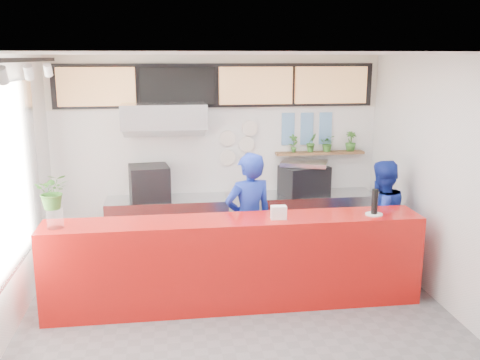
% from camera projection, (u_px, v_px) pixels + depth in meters
% --- Properties ---
extents(floor, '(5.00, 5.00, 0.00)m').
position_uv_depth(floor, '(240.00, 320.00, 6.17)').
color(floor, slate).
rests_on(floor, ground).
extents(ceiling, '(5.00, 5.00, 0.00)m').
position_uv_depth(ceiling, '(240.00, 54.00, 5.50)').
color(ceiling, silver).
extents(wall_back, '(5.00, 0.00, 5.00)m').
position_uv_depth(wall_back, '(218.00, 154.00, 8.25)').
color(wall_back, white).
rests_on(wall_back, ground).
extents(wall_left, '(0.00, 5.00, 5.00)m').
position_uv_depth(wall_left, '(0.00, 203.00, 5.50)').
color(wall_left, white).
rests_on(wall_left, ground).
extents(wall_right, '(0.00, 5.00, 5.00)m').
position_uv_depth(wall_right, '(454.00, 187.00, 6.17)').
color(wall_right, white).
rests_on(wall_right, ground).
extents(service_counter, '(4.50, 0.60, 1.10)m').
position_uv_depth(service_counter, '(235.00, 262.00, 6.44)').
color(service_counter, red).
rests_on(service_counter, ground).
extents(cream_band, '(5.00, 0.02, 0.80)m').
position_uv_depth(cream_band, '(217.00, 82.00, 7.99)').
color(cream_band, beige).
rests_on(cream_band, wall_back).
extents(prep_bench, '(1.80, 0.60, 0.90)m').
position_uv_depth(prep_bench, '(168.00, 227.00, 8.09)').
color(prep_bench, '#B2B5BA').
rests_on(prep_bench, ground).
extents(panini_oven, '(0.63, 0.63, 0.51)m').
position_uv_depth(panini_oven, '(149.00, 183.00, 7.90)').
color(panini_oven, black).
rests_on(panini_oven, prep_bench).
extents(extraction_hood, '(1.20, 0.70, 0.35)m').
position_uv_depth(extraction_hood, '(164.00, 115.00, 7.66)').
color(extraction_hood, '#B2B5BA').
rests_on(extraction_hood, ceiling).
extents(hood_lip, '(1.20, 0.69, 0.31)m').
position_uv_depth(hood_lip, '(165.00, 129.00, 7.70)').
color(hood_lip, '#B2B5BA').
rests_on(hood_lip, ceiling).
extents(right_bench, '(1.80, 0.60, 0.90)m').
position_uv_depth(right_bench, '(315.00, 221.00, 8.40)').
color(right_bench, '#B2B5BA').
rests_on(right_bench, ground).
extents(espresso_machine, '(0.79, 0.65, 0.44)m').
position_uv_depth(espresso_machine, '(304.00, 180.00, 8.22)').
color(espresso_machine, black).
rests_on(espresso_machine, right_bench).
extents(espresso_tray, '(0.82, 0.70, 0.06)m').
position_uv_depth(espresso_tray, '(305.00, 163.00, 8.16)').
color(espresso_tray, silver).
rests_on(espresso_tray, espresso_machine).
extents(herb_shelf, '(1.40, 0.18, 0.04)m').
position_uv_depth(herb_shelf, '(320.00, 153.00, 8.37)').
color(herb_shelf, brown).
rests_on(herb_shelf, wall_back).
extents(menu_board_far_left, '(1.10, 0.10, 0.55)m').
position_uv_depth(menu_board_far_left, '(96.00, 87.00, 7.66)').
color(menu_board_far_left, tan).
rests_on(menu_board_far_left, wall_back).
extents(menu_board_mid_left, '(1.10, 0.10, 0.55)m').
position_uv_depth(menu_board_mid_left, '(178.00, 86.00, 7.82)').
color(menu_board_mid_left, black).
rests_on(menu_board_mid_left, wall_back).
extents(menu_board_mid_right, '(1.10, 0.10, 0.55)m').
position_uv_depth(menu_board_mid_right, '(256.00, 86.00, 7.97)').
color(menu_board_mid_right, tan).
rests_on(menu_board_mid_right, wall_back).
extents(menu_board_far_right, '(1.10, 0.10, 0.55)m').
position_uv_depth(menu_board_far_right, '(331.00, 85.00, 8.13)').
color(menu_board_far_right, tan).
rests_on(menu_board_far_right, wall_back).
extents(soffit, '(4.80, 0.04, 0.65)m').
position_uv_depth(soffit, '(217.00, 86.00, 7.98)').
color(soffit, black).
rests_on(soffit, wall_back).
extents(window_pane, '(0.04, 2.20, 1.90)m').
position_uv_depth(window_pane, '(9.00, 178.00, 5.75)').
color(window_pane, silver).
rests_on(window_pane, wall_left).
extents(window_frame, '(0.03, 2.30, 2.00)m').
position_uv_depth(window_frame, '(11.00, 177.00, 5.75)').
color(window_frame, '#B2B5BA').
rests_on(window_frame, wall_left).
extents(track_rail, '(0.05, 2.40, 0.04)m').
position_uv_depth(track_rail, '(28.00, 60.00, 5.23)').
color(track_rail, black).
rests_on(track_rail, ceiling).
extents(dec_plate_a, '(0.24, 0.03, 0.24)m').
position_uv_depth(dec_plate_a, '(227.00, 138.00, 8.19)').
color(dec_plate_a, silver).
rests_on(dec_plate_a, wall_back).
extents(dec_plate_b, '(0.24, 0.03, 0.24)m').
position_uv_depth(dec_plate_b, '(247.00, 144.00, 8.25)').
color(dec_plate_b, silver).
rests_on(dec_plate_b, wall_back).
extents(dec_plate_c, '(0.24, 0.03, 0.24)m').
position_uv_depth(dec_plate_c, '(228.00, 158.00, 8.25)').
color(dec_plate_c, silver).
rests_on(dec_plate_c, wall_back).
extents(dec_plate_d, '(0.24, 0.03, 0.24)m').
position_uv_depth(dec_plate_d, '(250.00, 128.00, 8.20)').
color(dec_plate_d, silver).
rests_on(dec_plate_d, wall_back).
extents(photo_frame_a, '(0.20, 0.02, 0.25)m').
position_uv_depth(photo_frame_a, '(288.00, 121.00, 8.27)').
color(photo_frame_a, '#598CBF').
rests_on(photo_frame_a, wall_back).
extents(photo_frame_b, '(0.20, 0.02, 0.25)m').
position_uv_depth(photo_frame_b, '(307.00, 121.00, 8.31)').
color(photo_frame_b, '#598CBF').
rests_on(photo_frame_b, wall_back).
extents(photo_frame_c, '(0.20, 0.02, 0.25)m').
position_uv_depth(photo_frame_c, '(326.00, 120.00, 8.35)').
color(photo_frame_c, '#598CBF').
rests_on(photo_frame_c, wall_back).
extents(photo_frame_d, '(0.20, 0.02, 0.25)m').
position_uv_depth(photo_frame_d, '(288.00, 137.00, 8.32)').
color(photo_frame_d, '#598CBF').
rests_on(photo_frame_d, wall_back).
extents(photo_frame_e, '(0.20, 0.02, 0.25)m').
position_uv_depth(photo_frame_e, '(307.00, 137.00, 8.36)').
color(photo_frame_e, '#598CBF').
rests_on(photo_frame_e, wall_back).
extents(photo_frame_f, '(0.20, 0.02, 0.25)m').
position_uv_depth(photo_frame_f, '(325.00, 136.00, 8.40)').
color(photo_frame_f, '#598CBF').
rests_on(photo_frame_f, wall_back).
extents(staff_center, '(0.75, 0.59, 1.80)m').
position_uv_depth(staff_center, '(249.00, 221.00, 6.90)').
color(staff_center, '#162A9A').
rests_on(staff_center, ground).
extents(staff_right, '(0.96, 0.85, 1.63)m').
position_uv_depth(staff_right, '(380.00, 219.00, 7.25)').
color(staff_right, '#162A9A').
rests_on(staff_right, ground).
extents(herb_a, '(0.17, 0.14, 0.28)m').
position_uv_depth(herb_a, '(294.00, 143.00, 8.27)').
color(herb_a, '#377027').
rests_on(herb_a, herb_shelf).
extents(herb_b, '(0.20, 0.18, 0.30)m').
position_uv_depth(herb_b, '(312.00, 142.00, 8.31)').
color(herb_b, '#377027').
rests_on(herb_b, herb_shelf).
extents(herb_c, '(0.28, 0.26, 0.26)m').
position_uv_depth(herb_c, '(328.00, 143.00, 8.35)').
color(herb_c, '#377027').
rests_on(herb_c, herb_shelf).
extents(herb_d, '(0.19, 0.17, 0.31)m').
position_uv_depth(herb_d, '(351.00, 141.00, 8.39)').
color(herb_d, '#377027').
rests_on(herb_d, herb_shelf).
extents(glass_vase, '(0.21, 0.21, 0.23)m').
position_uv_depth(glass_vase, '(55.00, 218.00, 5.96)').
color(glass_vase, white).
rests_on(glass_vase, service_counter).
extents(basil_vase, '(0.41, 0.37, 0.41)m').
position_uv_depth(basil_vase, '(53.00, 191.00, 5.89)').
color(basil_vase, '#377027').
rests_on(basil_vase, glass_vase).
extents(napkin_holder, '(0.18, 0.12, 0.16)m').
position_uv_depth(napkin_holder, '(279.00, 212.00, 6.29)').
color(napkin_holder, white).
rests_on(napkin_holder, service_counter).
extents(white_plate, '(0.25, 0.25, 0.02)m').
position_uv_depth(white_plate, '(374.00, 214.00, 6.47)').
color(white_plate, white).
rests_on(white_plate, service_counter).
extents(pepper_mill, '(0.08, 0.08, 0.30)m').
position_uv_depth(pepper_mill, '(375.00, 202.00, 6.44)').
color(pepper_mill, black).
rests_on(pepper_mill, white_plate).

